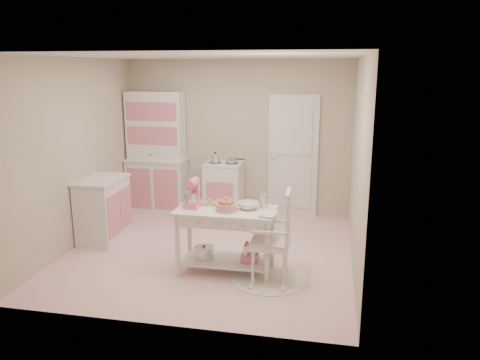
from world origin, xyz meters
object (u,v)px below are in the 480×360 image
hutch (156,153)px  bread_basket (226,207)px  work_table (226,241)px  base_cabinet (103,210)px  stand_mixer (192,194)px  rocking_chair (270,235)px  stove (224,189)px

hutch → bread_basket: bearing=-52.3°
hutch → work_table: bearing=-52.0°
base_cabinet → work_table: (1.99, -0.71, -0.06)m
work_table → base_cabinet: bearing=160.2°
stand_mixer → bread_basket: (0.44, -0.07, -0.12)m
hutch → stand_mixer: 2.57m
base_cabinet → rocking_chair: bearing=-18.1°
base_cabinet → work_table: bearing=-19.8°
rocking_chair → stove: bearing=113.3°
stove → hutch: bearing=177.6°
base_cabinet → bread_basket: bearing=-20.8°
stove → work_table: (0.54, -2.17, -0.06)m
hutch → bread_basket: 2.88m
hutch → rocking_chair: hutch is taller
stove → bread_basket: stove is taller
stove → stand_mixer: bearing=-86.9°
stove → work_table: size_ratio=0.77×
stove → work_table: 2.24m
stand_mixer → rocking_chair: bearing=-5.0°
rocking_chair → work_table: 0.59m
bread_basket → base_cabinet: bearing=159.2°
stove → bread_basket: bearing=-75.9°
base_cabinet → rocking_chair: rocking_chair is taller
hutch → stand_mixer: bearing=-59.1°
bread_basket → stove: bearing=104.1°
stand_mixer → work_table: bearing=0.2°
rocking_chair → bread_basket: bearing=170.8°
bread_basket → stand_mixer: bearing=171.0°
base_cabinet → work_table: base_cabinet is taller
stand_mixer → base_cabinet: bearing=159.0°
rocking_chair → stand_mixer: size_ratio=3.24×
hutch → stand_mixer: size_ratio=6.12×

